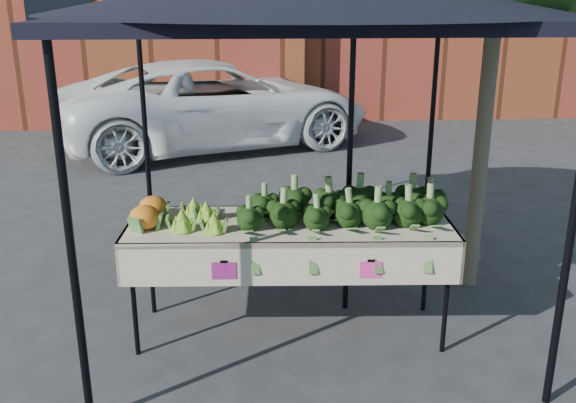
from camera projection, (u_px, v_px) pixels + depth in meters
The scene contains 7 objects.
ground at pixel (272, 337), 4.85m from camera, with size 90.00×90.00×0.00m, color #2B2B2D.
table at pixel (290, 278), 4.81m from camera, with size 2.44×0.93×0.90m.
canopy at pixel (304, 147), 4.94m from camera, with size 3.16×3.16×2.74m, color black, non-canonical shape.
broccoli_heap at pixel (342, 203), 4.68m from camera, with size 1.61×0.58×0.28m, color black.
romanesco_cluster at pixel (199, 210), 4.63m from camera, with size 0.44×0.58×0.21m, color #95B72D.
cauliflower_pair at pixel (149, 211), 4.63m from camera, with size 0.24×0.44×0.19m, color orange.
street_tree at pixel (489, 70), 5.15m from camera, with size 1.95×1.95×3.83m, color #1E4C14, non-canonical shape.
Camera 1 is at (-0.17, -4.27, 2.52)m, focal length 39.36 mm.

